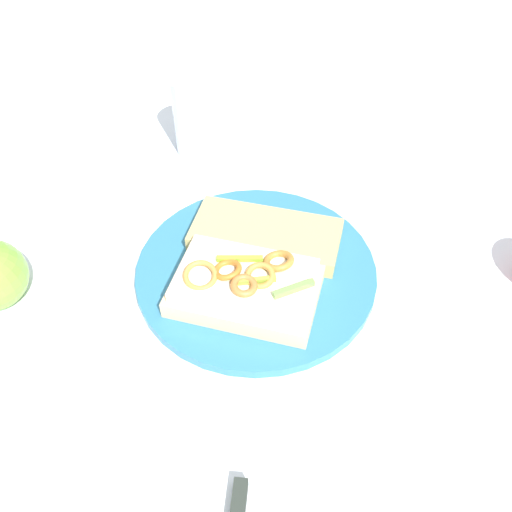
{
  "coord_description": "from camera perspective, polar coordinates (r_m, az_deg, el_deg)",
  "views": [
    {
      "loc": [
        -0.41,
        -0.17,
        0.5
      ],
      "look_at": [
        0.0,
        0.0,
        0.03
      ],
      "focal_mm": 39.46,
      "sensor_mm": 36.0,
      "label": 1
    }
  ],
  "objects": [
    {
      "name": "ground_plane",
      "position": [
        0.67,
        -0.0,
        -1.87
      ],
      "size": [
        2.0,
        2.0,
        0.0
      ],
      "primitive_type": "plane",
      "color": "silver",
      "rests_on": "ground"
    },
    {
      "name": "bread_slice_side",
      "position": [
        0.68,
        1.0,
        2.13
      ],
      "size": [
        0.11,
        0.19,
        0.02
      ],
      "primitive_type": "cube",
      "rotation": [
        0.0,
        0.0,
        1.72
      ],
      "color": "tan",
      "rests_on": "plate"
    },
    {
      "name": "plate",
      "position": [
        0.67,
        -0.0,
        -1.53
      ],
      "size": [
        0.28,
        0.28,
        0.01
      ],
      "primitive_type": "cylinder",
      "color": "teal",
      "rests_on": "ground_plane"
    },
    {
      "name": "drinking_glass",
      "position": [
        0.83,
        -5.99,
        13.95
      ],
      "size": [
        0.07,
        0.07,
        0.12
      ],
      "primitive_type": "cylinder",
      "color": "silver",
      "rests_on": "ground_plane"
    },
    {
      "name": "sandwich",
      "position": [
        0.62,
        -1.1,
        -3.05
      ],
      "size": [
        0.12,
        0.17,
        0.05
      ],
      "rotation": [
        0.0,
        0.0,
        1.7
      ],
      "color": "beige",
      "rests_on": "plate"
    }
  ]
}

